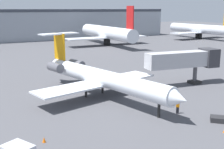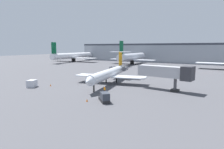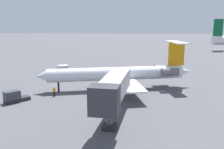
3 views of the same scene
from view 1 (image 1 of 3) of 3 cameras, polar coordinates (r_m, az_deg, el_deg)
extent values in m
cube|color=#4C4C51|center=(44.27, -2.58, -4.49)|extent=(400.00, 400.00, 0.10)
cylinder|color=silver|center=(43.20, -1.84, -0.68)|extent=(8.02, 25.49, 2.48)
cone|color=silver|center=(34.15, 12.80, -4.64)|extent=(2.78, 2.66, 2.36)
cone|color=silver|center=(54.27, -11.03, 1.85)|extent=(2.63, 3.00, 2.11)
cube|color=silver|center=(47.65, 2.47, -0.57)|extent=(10.13, 6.35, 0.24)
cube|color=silver|center=(41.14, -8.60, -2.85)|extent=(10.13, 6.35, 0.24)
cylinder|color=#595960|center=(52.06, -6.85, 1.99)|extent=(2.17, 3.45, 1.50)
cylinder|color=#595960|center=(49.83, -10.91, 1.37)|extent=(2.17, 3.45, 1.50)
cube|color=orange|center=(52.11, -10.14, 5.38)|extent=(0.94, 3.17, 4.59)
cube|color=silver|center=(51.88, -10.23, 7.78)|extent=(7.16, 3.83, 0.20)
cylinder|color=black|center=(36.43, 9.07, -6.90)|extent=(0.36, 0.36, 1.79)
cylinder|color=black|center=(46.21, -1.86, -2.52)|extent=(0.36, 0.36, 1.79)
cylinder|color=black|center=(44.33, -5.06, -3.23)|extent=(0.36, 0.36, 1.79)
cube|color=#ADADB2|center=(51.62, 13.13, 2.86)|extent=(12.80, 4.22, 2.60)
cube|color=#333338|center=(55.10, 18.23, 3.16)|extent=(2.80, 3.49, 3.20)
cylinder|color=#4C4C51|center=(53.96, 15.75, -0.01)|extent=(0.70, 0.70, 3.20)
cube|color=#262626|center=(54.27, 15.67, -1.40)|extent=(1.80, 1.80, 0.50)
cube|color=black|center=(38.38, 12.56, -6.78)|extent=(0.40, 0.37, 0.85)
cube|color=orange|center=(38.15, 12.62, -5.75)|extent=(0.48, 0.42, 0.60)
sphere|color=tan|center=(38.02, 12.65, -5.15)|extent=(0.24, 0.24, 0.24)
cone|color=orange|center=(30.66, -13.03, -12.21)|extent=(0.36, 0.36, 0.55)
cube|color=#8C939E|center=(131.31, -20.61, 8.99)|extent=(145.89, 23.28, 12.74)
cube|color=#333842|center=(119.83, -20.03, 11.52)|extent=(145.89, 0.60, 1.20)
cylinder|color=silver|center=(106.66, -1.01, 8.16)|extent=(4.97, 36.22, 4.39)
cube|color=red|center=(92.26, 3.52, 10.97)|extent=(0.36, 4.00, 7.00)
cube|color=silver|center=(106.82, -1.00, 7.20)|extent=(30.46, 6.49, 0.30)
cube|color=black|center=(106.98, -1.00, 6.34)|extent=(1.20, 2.80, 2.40)
cylinder|color=silver|center=(135.60, 16.52, 8.50)|extent=(5.12, 33.34, 3.85)
cube|color=silver|center=(135.71, 16.48, 7.85)|extent=(28.11, 7.07, 0.30)
cube|color=black|center=(135.84, 16.43, 7.18)|extent=(1.20, 2.80, 2.40)
camera|label=2|loc=(48.32, 71.85, 0.82)|focal=31.48mm
camera|label=3|loc=(77.16, 31.29, 10.89)|focal=41.27mm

